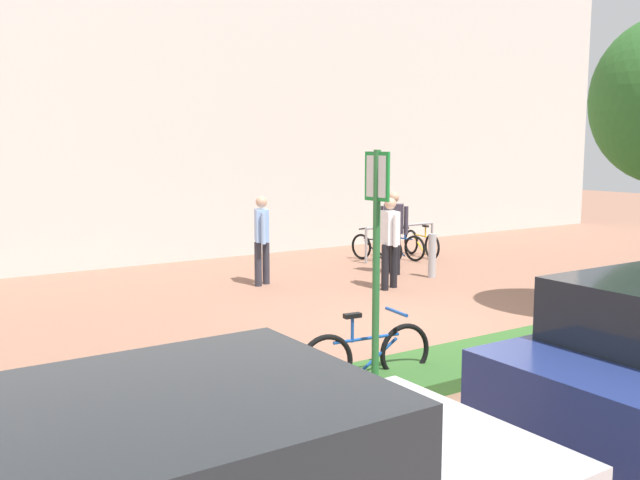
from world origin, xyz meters
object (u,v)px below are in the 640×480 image
person_shirt_white (390,237)px  bike_at_sign (367,356)px  parking_sign_post (376,237)px  person_suited_navy (393,227)px  person_casual_tan (262,235)px  bollard_steel (432,256)px  bike_rack_cluster (399,244)px

person_shirt_white → bike_at_sign: bearing=-131.6°
parking_sign_post → person_suited_navy: size_ratio=1.53×
parking_sign_post → bike_at_sign: bearing=85.1°
person_casual_tan → person_suited_navy: 2.93m
person_suited_navy → person_casual_tan: bearing=171.6°
bollard_steel → person_shirt_white: person_shirt_white is taller
parking_sign_post → person_shirt_white: (3.63, 4.24, -0.73)m
person_shirt_white → person_casual_tan: bearing=138.1°
parking_sign_post → person_casual_tan: bearing=72.9°
person_shirt_white → person_suited_navy: 1.62m
person_casual_tan → bike_at_sign: bearing=-107.4°
person_casual_tan → person_suited_navy: (2.90, -0.43, 0.00)m
bike_at_sign → person_shirt_white: (3.61, 4.07, 0.63)m
parking_sign_post → bike_rack_cluster: parking_sign_post is taller
bollard_steel → person_shirt_white: (-1.44, -0.41, 0.53)m
person_shirt_white → bike_rack_cluster: bearing=47.3°
bike_at_sign → person_suited_navy: person_suited_navy is taller
bike_at_sign → person_shirt_white: size_ratio=0.97×
bollard_steel → person_casual_tan: (-3.27, 1.23, 0.53)m
person_casual_tan → person_shirt_white: size_ratio=1.00×
bike_at_sign → bike_rack_cluster: bearing=47.9°
bike_rack_cluster → person_suited_navy: size_ratio=1.23×
bike_at_sign → bollard_steel: bollard_steel is taller
person_shirt_white → person_suited_navy: (1.08, 1.21, 0.00)m
parking_sign_post → bike_rack_cluster: size_ratio=1.25×
bollard_steel → person_suited_navy: (-0.37, 0.80, 0.53)m
parking_sign_post → person_suited_navy: (4.71, 5.45, -0.73)m
bike_at_sign → person_suited_navy: size_ratio=0.97×
bike_at_sign → bollard_steel: bearing=41.5°
person_shirt_white → parking_sign_post: bearing=-130.5°
bike_at_sign → person_casual_tan: bearing=72.6°
parking_sign_post → bike_rack_cluster: 9.22m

